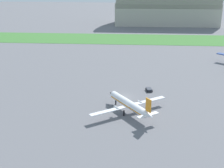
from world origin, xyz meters
TOP-DOWN VIEW (x-y plane):
  - ground_plane at (0.00, 0.00)m, footprint 600.00×600.00m
  - grass_taxiway_strip at (0.00, 82.70)m, footprint 360.00×28.00m
  - airplane_foreground_turboprop at (1.80, -10.90)m, footprint 19.11×16.85m
  - baggage_cart_near_gate at (7.47, 5.14)m, footprint 2.16×2.66m
  - hangar_distant at (23.92, 135.22)m, footprint 69.15×26.95m

SIDE VIEW (x-z plane):
  - ground_plane at x=0.00m, z-range 0.00..0.00m
  - grass_taxiway_strip at x=0.00m, z-range 0.00..0.08m
  - baggage_cart_near_gate at x=7.47m, z-range 0.12..1.02m
  - airplane_foreground_turboprop at x=1.80m, z-range -0.90..5.82m
  - hangar_distant at x=23.92m, z-range -1.41..29.45m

